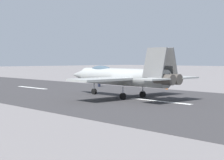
# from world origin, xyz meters

# --- Properties ---
(ground_plane) EXTENTS (400.00, 400.00, 0.00)m
(ground_plane) POSITION_xyz_m (0.00, 0.00, 0.00)
(ground_plane) COLOR slate
(runway_strip) EXTENTS (240.00, 26.00, 0.02)m
(runway_strip) POSITION_xyz_m (-0.02, 0.00, 0.01)
(runway_strip) COLOR #333234
(runway_strip) RESTS_ON ground
(fighter_jet) EXTENTS (17.58, 14.79, 5.66)m
(fighter_jet) POSITION_xyz_m (5.50, 0.17, 2.46)
(fighter_jet) COLOR #969998
(fighter_jet) RESTS_ON ground
(crew_person) EXTENTS (0.49, 0.59, 1.62)m
(crew_person) POSITION_xyz_m (19.67, -8.83, 0.81)
(crew_person) COLOR #1E2338
(crew_person) RESTS_ON ground
(marker_cone_mid) EXTENTS (0.44, 0.44, 0.55)m
(marker_cone_mid) POSITION_xyz_m (9.27, -13.07, 0.28)
(marker_cone_mid) COLOR orange
(marker_cone_mid) RESTS_ON ground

